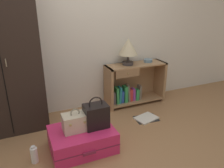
{
  "coord_description": "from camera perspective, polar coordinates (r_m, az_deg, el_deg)",
  "views": [
    {
      "loc": [
        -0.9,
        -1.69,
        1.62
      ],
      "look_at": [
        0.21,
        0.88,
        0.55
      ],
      "focal_mm": 35.51,
      "sensor_mm": 36.0,
      "label": 1
    }
  ],
  "objects": [
    {
      "name": "ground_plane",
      "position": [
        2.51,
        3.85,
        -19.37
      ],
      "size": [
        9.0,
        9.0,
        0.0
      ],
      "primitive_type": "plane",
      "color": "#9E7047"
    },
    {
      "name": "back_wall",
      "position": [
        3.33,
        -7.73,
        15.19
      ],
      "size": [
        6.4,
        0.1,
        2.6
      ],
      "primitive_type": "cube",
      "color": "silver",
      "rests_on": "ground_plane"
    },
    {
      "name": "wardrobe",
      "position": [
        2.98,
        -26.53,
        5.92
      ],
      "size": [
        0.89,
        0.47,
        1.93
      ],
      "color": "black",
      "rests_on": "ground_plane"
    },
    {
      "name": "bookshelf",
      "position": [
        3.63,
        5.29,
        -0.19
      ],
      "size": [
        0.99,
        0.34,
        0.67
      ],
      "color": "#A37A51",
      "rests_on": "ground_plane"
    },
    {
      "name": "table_lamp",
      "position": [
        3.42,
        4.21,
        9.34
      ],
      "size": [
        0.3,
        0.3,
        0.41
      ],
      "color": "#3D3838",
      "rests_on": "bookshelf"
    },
    {
      "name": "bowl",
      "position": [
        3.67,
        9.26,
        5.95
      ],
      "size": [
        0.14,
        0.14,
        0.05
      ],
      "primitive_type": "cylinder",
      "color": "slate",
      "rests_on": "bookshelf"
    },
    {
      "name": "suitcase_large",
      "position": [
        2.64,
        -7.66,
        -13.89
      ],
      "size": [
        0.72,
        0.54,
        0.25
      ],
      "color": "#DB2860",
      "rests_on": "ground_plane"
    },
    {
      "name": "train_case",
      "position": [
        2.52,
        -9.35,
        -9.65
      ],
      "size": [
        0.28,
        0.2,
        0.27
      ],
      "color": "beige",
      "rests_on": "suitcase_large"
    },
    {
      "name": "handbag",
      "position": [
        2.54,
        -4.13,
        -8.12
      ],
      "size": [
        0.27,
        0.2,
        0.37
      ],
      "color": "black",
      "rests_on": "suitcase_large"
    },
    {
      "name": "bottle",
      "position": [
        2.58,
        -19.4,
        -16.83
      ],
      "size": [
        0.07,
        0.07,
        0.2
      ],
      "color": "white",
      "rests_on": "ground_plane"
    },
    {
      "name": "open_book_on_floor",
      "position": [
        3.3,
        8.8,
        -8.68
      ],
      "size": [
        0.36,
        0.3,
        0.02
      ],
      "color": "white",
      "rests_on": "ground_plane"
    }
  ]
}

